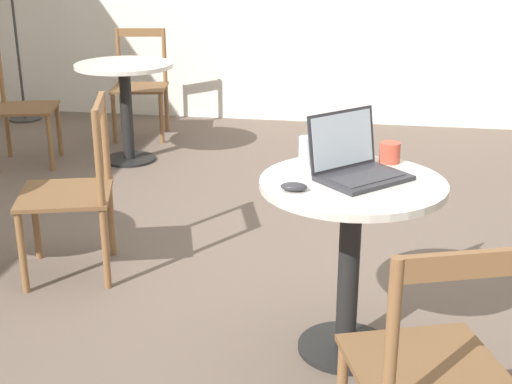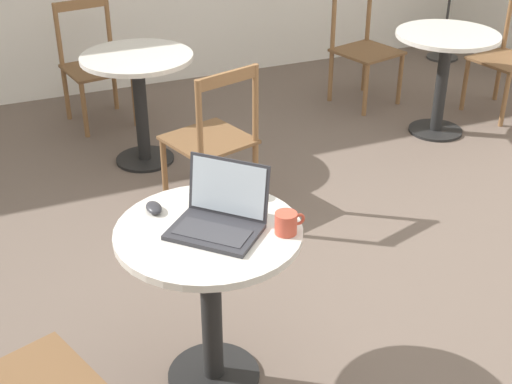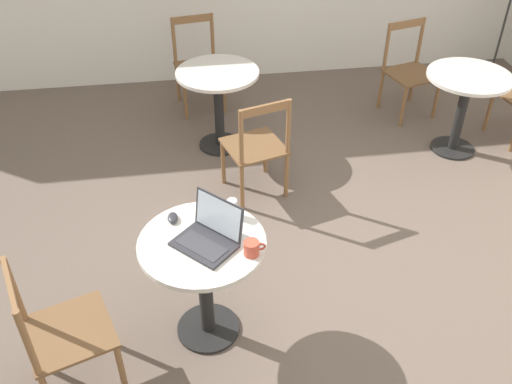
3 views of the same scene
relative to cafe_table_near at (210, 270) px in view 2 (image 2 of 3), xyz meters
The scene contains 12 objects.
ground_plane 0.96m from the cafe_table_near, 30.59° to the left, with size 16.00×16.00×0.00m, color #66564C.
cafe_table_near is the anchor object (origin of this frame).
cafe_table_mid 3.00m from the cafe_table_near, 36.26° to the left, with size 0.73×0.73×0.75m.
cafe_table_far 2.18m from the cafe_table_near, 82.40° to the left, with size 0.73×0.73×0.75m.
chair_mid_back 3.37m from the cafe_table_near, 48.95° to the left, with size 0.54×0.54×0.90m.
chair_mid_right 3.67m from the cafe_table_near, 31.16° to the left, with size 0.51×0.51×0.90m.
chair_far_back 2.98m from the cafe_table_near, 86.97° to the left, with size 0.51×0.51×0.90m.
chair_far_front 1.48m from the cafe_table_near, 69.50° to the left, with size 0.55×0.55×0.90m.
laptop 0.24m from the cafe_table_near, 14.87° to the right, with size 0.43×0.43×0.25m.
mouse 0.33m from the cafe_table_near, 125.89° to the left, with size 0.06×0.10×0.03m.
mug 0.38m from the cafe_table_near, 28.08° to the right, with size 0.12×0.09×0.09m.
drinking_glass 0.37m from the cafe_table_near, 46.02° to the left, with size 0.06×0.06×0.11m.
Camera 2 is at (-1.41, -2.59, 2.20)m, focal length 50.00 mm.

